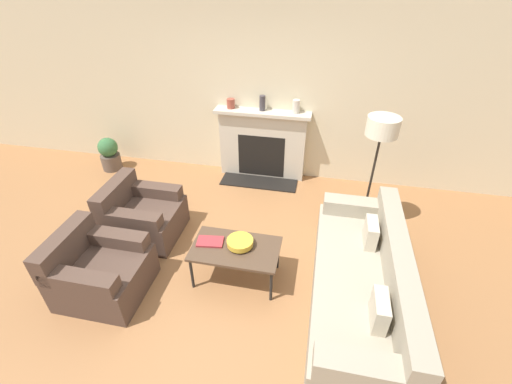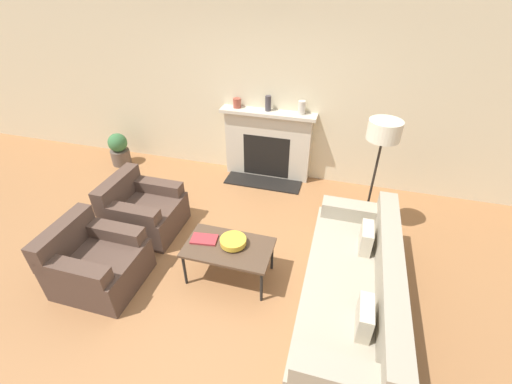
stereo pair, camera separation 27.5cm
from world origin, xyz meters
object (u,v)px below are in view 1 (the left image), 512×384
at_px(armchair_far, 142,216).
at_px(mantel_vase_left, 231,104).
at_px(fireplace, 262,145).
at_px(couch, 362,284).
at_px(coffee_table, 236,250).
at_px(floor_lamp, 380,140).
at_px(potted_plant, 109,154).
at_px(mantel_vase_center_right, 296,106).
at_px(book, 210,242).
at_px(mantel_vase_center_left, 262,103).
at_px(bowl, 240,242).
at_px(armchair_near, 99,271).

height_order(armchair_far, mantel_vase_left, mantel_vase_left).
bearing_deg(fireplace, couch, -58.34).
relative_size(fireplace, coffee_table, 1.57).
height_order(floor_lamp, potted_plant, floor_lamp).
bearing_deg(armchair_far, mantel_vase_center_right, -43.85).
height_order(book, potted_plant, potted_plant).
distance_m(couch, book, 1.67).
relative_size(armchair_far, floor_lamp, 0.55).
bearing_deg(mantel_vase_left, potted_plant, -170.93).
bearing_deg(mantel_vase_center_left, mantel_vase_left, 180.00).
relative_size(coffee_table, mantel_vase_center_right, 4.80).
xyz_separation_m(couch, potted_plant, (-4.12, 2.11, -0.02)).
xyz_separation_m(couch, armchair_far, (-2.75, 0.61, -0.01)).
bearing_deg(potted_plant, mantel_vase_center_right, 6.17).
distance_m(book, floor_lamp, 2.31).
xyz_separation_m(mantel_vase_center_left, potted_plant, (-2.62, -0.34, -0.97)).
xyz_separation_m(coffee_table, bowl, (0.04, 0.04, 0.09)).
relative_size(bowl, floor_lamp, 0.18).
bearing_deg(bowl, potted_plant, 145.15).
distance_m(fireplace, couch, 2.87).
xyz_separation_m(couch, mantel_vase_left, (-2.00, 2.44, 0.91)).
height_order(armchair_near, potted_plant, armchair_near).
distance_m(armchair_near, book, 1.22).
height_order(fireplace, coffee_table, fireplace).
xyz_separation_m(book, mantel_vase_center_left, (0.15, 2.31, 0.79)).
bearing_deg(book, coffee_table, -12.70).
bearing_deg(floor_lamp, bowl, -139.31).
xyz_separation_m(armchair_near, bowl, (1.44, 0.51, 0.22)).
bearing_deg(bowl, fireplace, 94.63).
bearing_deg(coffee_table, fireplace, 93.52).
bearing_deg(fireplace, mantel_vase_left, 178.37).
xyz_separation_m(fireplace, couch, (1.50, -2.43, -0.25)).
relative_size(bowl, mantel_vase_left, 1.99).
xyz_separation_m(book, mantel_vase_left, (-0.35, 2.31, 0.75)).
relative_size(armchair_near, armchair_far, 1.00).
xyz_separation_m(book, potted_plant, (-2.47, 1.97, -0.18)).
bearing_deg(mantel_vase_center_right, mantel_vase_left, 180.00).
xyz_separation_m(couch, armchair_near, (-2.75, -0.36, -0.01)).
distance_m(mantel_vase_center_left, mantel_vase_center_right, 0.51).
distance_m(mantel_vase_left, potted_plant, 2.34).
bearing_deg(bowl, book, -177.58).
bearing_deg(armchair_far, bowl, -107.90).
height_order(couch, mantel_vase_left, mantel_vase_left).
xyz_separation_m(couch, floor_lamp, (0.11, 1.38, 0.99)).
xyz_separation_m(mantel_vase_center_right, potted_plant, (-3.13, -0.34, -0.96)).
distance_m(couch, potted_plant, 4.63).
height_order(armchair_near, mantel_vase_center_right, mantel_vase_center_right).
height_order(coffee_table, mantel_vase_center_left, mantel_vase_center_left).
bearing_deg(coffee_table, floor_lamp, 40.79).
bearing_deg(mantel_vase_left, fireplace, -1.63).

